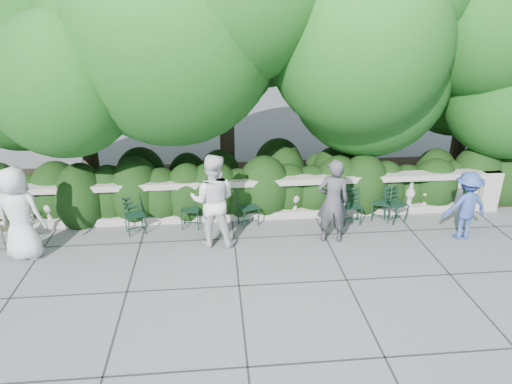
{
  "coord_description": "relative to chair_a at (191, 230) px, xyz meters",
  "views": [
    {
      "loc": [
        -0.85,
        -7.97,
        4.77
      ],
      "look_at": [
        0.0,
        1.0,
        1.0
      ],
      "focal_mm": 32.0,
      "sensor_mm": 36.0,
      "label": 1
    }
  ],
  "objects": [
    {
      "name": "chair_weathered",
      "position": [
        -3.61,
        -0.49,
        0.0
      ],
      "size": [
        0.62,
        0.63,
        0.84
      ],
      "primitive_type": null,
      "rotation": [
        0.0,
        0.0,
        0.5
      ],
      "color": "black",
      "rests_on": "ground"
    },
    {
      "name": "chair_f",
      "position": [
        4.81,
        -0.14,
        0.0
      ],
      "size": [
        0.59,
        0.61,
        0.84
      ],
      "primitive_type": null,
      "rotation": [
        0.0,
        0.0,
        0.38
      ],
      "color": "black",
      "rests_on": "ground"
    },
    {
      "name": "person_older_blue",
      "position": [
        5.89,
        -0.9,
        0.75
      ],
      "size": [
        1.02,
        0.64,
        1.51
      ],
      "primitive_type": "imported",
      "rotation": [
        0.0,
        0.0,
        3.22
      ],
      "color": "#2F468E",
      "rests_on": "ground"
    },
    {
      "name": "shrub_hedge",
      "position": [
        1.46,
        1.7,
        0.0
      ],
      "size": [
        15.0,
        2.6,
        1.7
      ],
      "primitive_type": null,
      "color": "black",
      "rests_on": "ground"
    },
    {
      "name": "person_businessman",
      "position": [
        -3.23,
        -0.85,
        0.96
      ],
      "size": [
        1.04,
        0.79,
        1.91
      ],
      "primitive_type": "imported",
      "rotation": [
        0.0,
        0.0,
        2.94
      ],
      "color": "silver",
      "rests_on": "ground"
    },
    {
      "name": "chair_e",
      "position": [
        4.38,
        -0.04,
        0.0
      ],
      "size": [
        0.6,
        0.62,
        0.84
      ],
      "primitive_type": null,
      "rotation": [
        0.0,
        0.0,
        -0.42
      ],
      "color": "black",
      "rests_on": "ground"
    },
    {
      "name": "chair_a",
      "position": [
        0.0,
        0.0,
        0.0
      ],
      "size": [
        0.48,
        0.52,
        0.84
      ],
      "primitive_type": null,
      "rotation": [
        0.0,
        0.0,
        -0.09
      ],
      "color": "black",
      "rests_on": "ground"
    },
    {
      "name": "person_casual_man",
      "position": [
        0.54,
        -0.65,
        0.99
      ],
      "size": [
        1.08,
        0.9,
        1.98
      ],
      "primitive_type": "imported",
      "rotation": [
        0.0,
        0.0,
        2.97
      ],
      "color": "silver",
      "rests_on": "ground"
    },
    {
      "name": "chair_d",
      "position": [
        3.7,
        -0.13,
        0.0
      ],
      "size": [
        0.46,
        0.5,
        0.84
      ],
      "primitive_type": null,
      "rotation": [
        0.0,
        0.0,
        -0.05
      ],
      "color": "black",
      "rests_on": "ground"
    },
    {
      "name": "chair_c",
      "position": [
        1.37,
        0.0,
        0.0
      ],
      "size": [
        0.58,
        0.6,
        0.84
      ],
      "primitive_type": null,
      "rotation": [
        0.0,
        0.0,
        0.35
      ],
      "color": "black",
      "rests_on": "ground"
    },
    {
      "name": "tree_canopy",
      "position": [
        2.15,
        1.89,
        3.96
      ],
      "size": [
        15.04,
        6.52,
        6.78
      ],
      "color": "#3F3023",
      "rests_on": "ground"
    },
    {
      "name": "person_woman_grey",
      "position": [
        3.03,
        -0.77,
        0.92
      ],
      "size": [
        0.71,
        0.5,
        1.84
      ],
      "primitive_type": "imported",
      "rotation": [
        0.0,
        0.0,
        3.05
      ],
      "color": "#3F3F44",
      "rests_on": "ground"
    },
    {
      "name": "ground",
      "position": [
        1.46,
        -1.3,
        0.0
      ],
      "size": [
        90.0,
        90.0,
        0.0
      ],
      "primitive_type": "plane",
      "color": "#55595D",
      "rests_on": "ground"
    },
    {
      "name": "chair_b",
      "position": [
        -1.14,
        -0.16,
        0.0
      ],
      "size": [
        0.58,
        0.61,
        0.84
      ],
      "primitive_type": null,
      "rotation": [
        0.0,
        0.0,
        0.36
      ],
      "color": "black",
      "rests_on": "ground"
    },
    {
      "name": "balustrade",
      "position": [
        1.46,
        0.5,
        0.49
      ],
      "size": [
        12.0,
        0.44,
        1.0
      ],
      "color": "#9E998E",
      "rests_on": "ground"
    }
  ]
}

